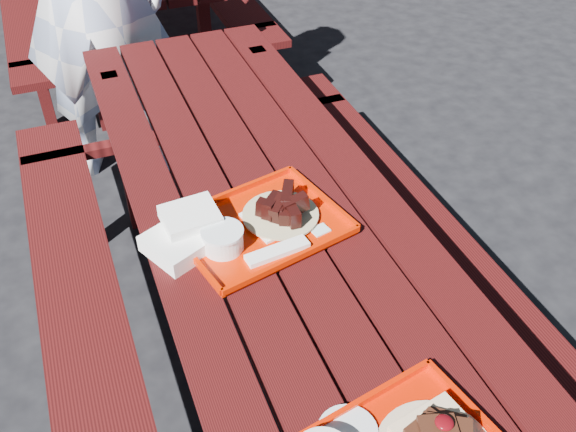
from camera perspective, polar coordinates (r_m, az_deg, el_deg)
name	(u,v)px	position (r m, az deg, el deg)	size (l,w,h in m)	color
ground	(273,365)	(2.39, -1.35, -13.07)	(60.00, 60.00, 0.00)	black
picnic_table_near	(270,252)	(1.97, -1.59, -3.19)	(1.41, 2.40, 0.75)	#3C0B0B
far_tray	(259,226)	(1.73, -2.59, -0.88)	(0.50, 0.42, 0.07)	red
white_cloth	(188,232)	(1.71, -8.85, -1.40)	(0.26, 0.23, 0.09)	white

